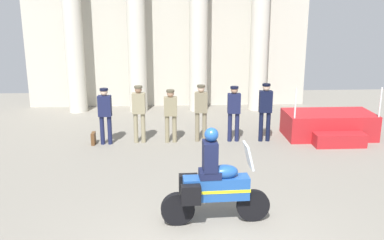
% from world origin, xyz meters
% --- Properties ---
extents(colonnade_backdrop, '(11.17, 1.54, 7.57)m').
position_xyz_m(colonnade_backdrop, '(-0.65, 10.86, 3.88)').
color(colonnade_backdrop, beige).
rests_on(colonnade_backdrop, ground_plane).
extents(reviewing_stand, '(2.71, 1.91, 1.69)m').
position_xyz_m(reviewing_stand, '(4.35, 6.47, 0.38)').
color(reviewing_stand, '#B21E23').
rests_on(reviewing_stand, ground_plane).
extents(officer_in_row_0, '(0.39, 0.24, 1.69)m').
position_xyz_m(officer_in_row_0, '(-2.51, 6.17, 1.00)').
color(officer_in_row_0, '#191E42').
rests_on(officer_in_row_0, ground_plane).
extents(officer_in_row_1, '(0.39, 0.24, 1.74)m').
position_xyz_m(officer_in_row_1, '(-1.52, 6.28, 1.03)').
color(officer_in_row_1, gray).
rests_on(officer_in_row_1, ground_plane).
extents(officer_in_row_2, '(0.39, 0.24, 1.61)m').
position_xyz_m(officer_in_row_2, '(-0.58, 6.25, 0.95)').
color(officer_in_row_2, '#847A5B').
rests_on(officer_in_row_2, ground_plane).
extents(officer_in_row_3, '(0.39, 0.24, 1.74)m').
position_xyz_m(officer_in_row_3, '(0.33, 6.31, 1.03)').
color(officer_in_row_3, '#7A7056').
rests_on(officer_in_row_3, ground_plane).
extents(officer_in_row_4, '(0.39, 0.24, 1.69)m').
position_xyz_m(officer_in_row_4, '(1.31, 6.26, 1.00)').
color(officer_in_row_4, '#191E42').
rests_on(officer_in_row_4, ground_plane).
extents(officer_in_row_5, '(0.39, 0.24, 1.77)m').
position_xyz_m(officer_in_row_5, '(2.26, 6.22, 1.05)').
color(officer_in_row_5, black).
rests_on(officer_in_row_5, ground_plane).
extents(motorcycle_with_rider, '(2.09, 0.72, 1.90)m').
position_xyz_m(motorcycle_with_rider, '(0.17, 1.23, 0.79)').
color(motorcycle_with_rider, black).
rests_on(motorcycle_with_rider, ground_plane).
extents(briefcase_on_ground, '(0.10, 0.32, 0.36)m').
position_xyz_m(briefcase_on_ground, '(-2.89, 6.18, 0.18)').
color(briefcase_on_ground, brown).
rests_on(briefcase_on_ground, ground_plane).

